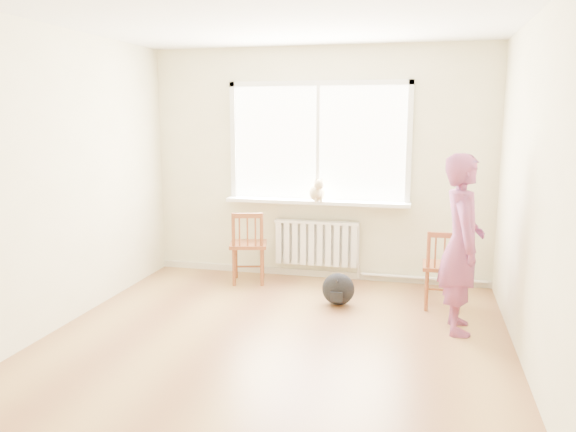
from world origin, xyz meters
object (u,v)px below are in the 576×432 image
Objects in this scene: chair_right at (443,269)px; cat at (318,191)px; chair_left at (248,247)px; backpack at (338,289)px; person at (462,244)px.

cat is (-1.40, 0.64, 0.66)m from chair_right.
chair_left is 2.53× the size of backpack.
person is at bearing -20.29° from backpack.
person is at bearing 143.17° from chair_left.
chair_right is 1.93× the size of cat.
person reaches higher than cat.
chair_left is 1.05× the size of chair_right.
cat is at bearing -24.62° from chair_right.
chair_left is 2.19m from chair_right.
chair_left is at bearing 155.42° from backpack.
cat is (-1.52, 1.20, 0.27)m from person.
cat is (0.76, 0.26, 0.64)m from chair_left.
chair_left is at bearing -10.17° from chair_right.
cat reaches higher than chair_right.
chair_left reaches higher than chair_right.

